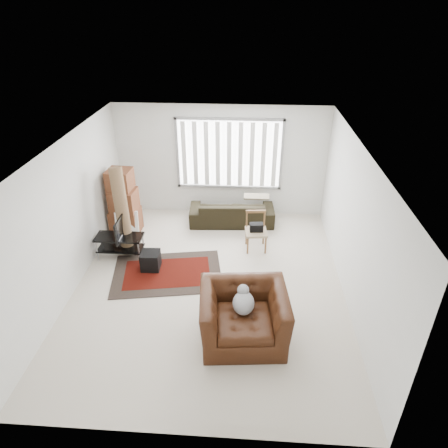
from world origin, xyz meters
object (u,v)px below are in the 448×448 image
(side_chair, at_px, (256,230))
(armchair, at_px, (244,313))
(sofa, at_px, (232,208))
(moving_boxes, at_px, (124,204))
(tv_stand, at_px, (120,242))

(side_chair, xyz_separation_m, armchair, (-0.20, -2.63, 0.04))
(sofa, bearing_deg, armchair, 92.28)
(moving_boxes, distance_m, sofa, 2.50)
(sofa, distance_m, side_chair, 1.24)
(moving_boxes, relative_size, armchair, 1.05)
(armchair, bearing_deg, moving_boxes, 126.19)
(tv_stand, xyz_separation_m, moving_boxes, (-0.16, 1.00, 0.36))
(armchair, bearing_deg, side_chair, 80.20)
(moving_boxes, xyz_separation_m, armchair, (2.78, -3.13, -0.21))
(tv_stand, relative_size, armchair, 0.67)
(moving_boxes, xyz_separation_m, side_chair, (2.98, -0.51, -0.25))
(sofa, relative_size, armchair, 1.38)
(moving_boxes, bearing_deg, tv_stand, -80.90)
(tv_stand, xyz_separation_m, side_chair, (2.82, 0.50, 0.11))
(side_chair, distance_m, armchair, 2.64)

